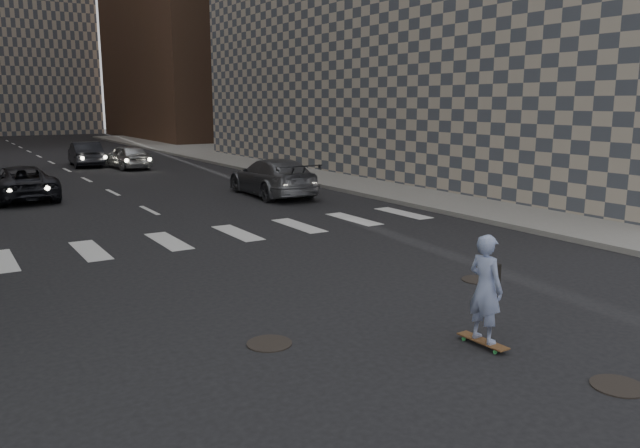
# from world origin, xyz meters

# --- Properties ---
(ground) EXTENTS (160.00, 160.00, 0.00)m
(ground) POSITION_xyz_m (0.00, 0.00, 0.00)
(ground) COLOR black
(ground) RESTS_ON ground
(sidewalk_right) EXTENTS (13.00, 80.00, 0.15)m
(sidewalk_right) POSITION_xyz_m (14.50, 20.00, 0.07)
(sidewalk_right) COLOR gray
(sidewalk_right) RESTS_ON ground
(manhole_a) EXTENTS (0.70, 0.70, 0.02)m
(manhole_a) POSITION_xyz_m (1.20, -2.50, 0.01)
(manhole_a) COLOR black
(manhole_a) RESTS_ON ground
(manhole_b) EXTENTS (0.70, 0.70, 0.02)m
(manhole_b) POSITION_xyz_m (-2.00, 1.20, 0.01)
(manhole_b) COLOR black
(manhole_b) RESTS_ON ground
(manhole_c) EXTENTS (0.70, 0.70, 0.02)m
(manhole_c) POSITION_xyz_m (3.30, 2.00, 0.01)
(manhole_c) COLOR black
(manhole_c) RESTS_ON ground
(skateboarder) EXTENTS (0.43, 0.88, 1.74)m
(skateboarder) POSITION_xyz_m (0.72, -0.58, 0.91)
(skateboarder) COLOR brown
(skateboarder) RESTS_ON ground
(traffic_car_b) EXTENTS (2.30, 5.14, 1.46)m
(traffic_car_b) POSITION_xyz_m (5.16, 14.82, 0.73)
(traffic_car_b) COLOR #585A60
(traffic_car_b) RESTS_ON ground
(traffic_car_c) EXTENTS (2.30, 4.70, 1.28)m
(traffic_car_c) POSITION_xyz_m (-3.39, 18.94, 0.64)
(traffic_car_c) COLOR black
(traffic_car_c) RESTS_ON ground
(traffic_car_d) EXTENTS (2.07, 4.11, 1.34)m
(traffic_car_d) POSITION_xyz_m (3.00, 28.00, 0.67)
(traffic_car_d) COLOR #B4B8BC
(traffic_car_d) RESTS_ON ground
(traffic_car_e) EXTENTS (1.76, 4.33, 1.40)m
(traffic_car_e) POSITION_xyz_m (1.34, 30.63, 0.70)
(traffic_car_e) COLOR black
(traffic_car_e) RESTS_ON ground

